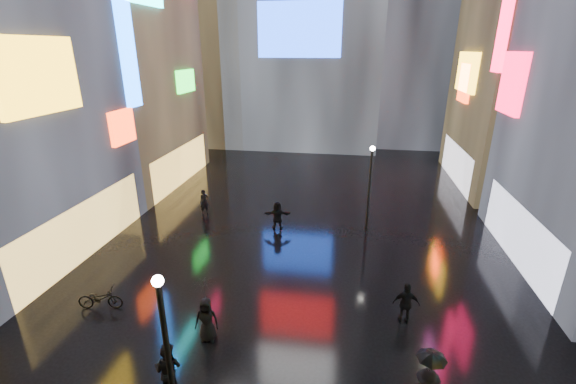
% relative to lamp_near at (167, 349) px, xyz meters
% --- Properties ---
extents(ground, '(140.00, 140.00, 0.00)m').
position_rel_lamp_near_xyz_m(ground, '(2.12, 14.75, -2.94)').
color(ground, black).
rests_on(ground, ground).
extents(building_left_far, '(10.28, 12.00, 22.00)m').
position_rel_lamp_near_xyz_m(building_left_far, '(-13.86, 20.76, 8.04)').
color(building_left_far, black).
rests_on(building_left_far, ground).
extents(tower_flank_left, '(10.00, 10.00, 26.00)m').
position_rel_lamp_near_xyz_m(tower_flank_left, '(-11.88, 36.75, 10.06)').
color(tower_flank_left, black).
rests_on(tower_flank_left, ground).
extents(lamp_near, '(0.30, 0.30, 5.20)m').
position_rel_lamp_near_xyz_m(lamp_near, '(0.00, 0.00, 0.00)').
color(lamp_near, black).
rests_on(lamp_near, ground).
extents(lamp_far, '(0.30, 0.30, 5.20)m').
position_rel_lamp_near_xyz_m(lamp_far, '(5.74, 14.33, 0.00)').
color(lamp_far, black).
rests_on(lamp_far, ground).
extents(pedestrian_1, '(0.96, 0.76, 1.92)m').
position_rel_lamp_near_xyz_m(pedestrian_1, '(-0.77, 1.19, -1.98)').
color(pedestrian_1, black).
rests_on(pedestrian_1, ground).
extents(pedestrian_3, '(1.05, 0.45, 1.79)m').
position_rel_lamp_near_xyz_m(pedestrian_3, '(7.01, 5.89, -2.05)').
color(pedestrian_3, black).
rests_on(pedestrian_3, ground).
extents(pedestrian_4, '(0.95, 0.69, 1.80)m').
position_rel_lamp_near_xyz_m(pedestrian_4, '(-0.45, 3.69, -2.04)').
color(pedestrian_4, black).
rests_on(pedestrian_4, ground).
extents(pedestrian_5, '(1.68, 0.77, 1.75)m').
position_rel_lamp_near_xyz_m(pedestrian_5, '(0.37, 13.49, -2.07)').
color(pedestrian_5, black).
rests_on(pedestrian_5, ground).
extents(pedestrian_6, '(0.73, 0.70, 1.68)m').
position_rel_lamp_near_xyz_m(pedestrian_6, '(-4.82, 14.94, -2.11)').
color(pedestrian_6, black).
rests_on(pedestrian_6, ground).
extents(umbrella_1, '(1.10, 1.10, 0.70)m').
position_rel_lamp_near_xyz_m(umbrella_1, '(7.04, 1.51, -0.78)').
color(umbrella_1, black).
rests_on(umbrella_1, pedestrian_2).
extents(umbrella_2, '(1.10, 1.11, 0.79)m').
position_rel_lamp_near_xyz_m(umbrella_2, '(-0.45, 3.69, -0.75)').
color(umbrella_2, black).
rests_on(umbrella_2, pedestrian_4).
extents(bicycle, '(1.96, 0.96, 0.98)m').
position_rel_lamp_near_xyz_m(bicycle, '(-5.57, 4.73, -2.45)').
color(bicycle, black).
rests_on(bicycle, ground).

